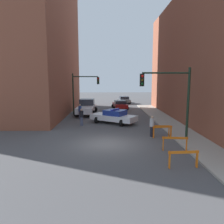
{
  "coord_description": "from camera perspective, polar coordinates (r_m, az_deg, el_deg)",
  "views": [
    {
      "loc": [
        0.08,
        -14.76,
        4.48
      ],
      "look_at": [
        0.46,
        7.27,
        1.16
      ],
      "focal_mm": 35.0,
      "sensor_mm": 36.0,
      "label": 1
    }
  ],
  "objects": [
    {
      "name": "barrier_back",
      "position": [
        17.36,
        13.04,
        -4.51
      ],
      "size": [
        1.58,
        0.44,
        0.9
      ],
      "rotation": [
        0.0,
        0.0,
        0.19
      ],
      "color": "orange",
      "rests_on": "ground_plane"
    },
    {
      "name": "pedestrian_corner",
      "position": [
        25.24,
        -8.35,
        0.24
      ],
      "size": [
        0.49,
        0.49,
        1.66
      ],
      "rotation": [
        0.0,
        0.0,
        5.76
      ],
      "color": "#474C66",
      "rests_on": "ground_plane"
    },
    {
      "name": "traffic_light_far",
      "position": [
        28.19,
        -7.93,
        6.29
      ],
      "size": [
        3.44,
        0.35,
        5.2
      ],
      "color": "black",
      "rests_on": "ground_plane"
    },
    {
      "name": "white_truck",
      "position": [
        28.23,
        -6.72,
        1.24
      ],
      "size": [
        2.72,
        5.44,
        1.9
      ],
      "rotation": [
        0.0,
        0.0,
        -0.02
      ],
      "color": "silver",
      "rests_on": "ground_plane"
    },
    {
      "name": "parked_car_near",
      "position": [
        32.98,
        2.08,
        1.95
      ],
      "size": [
        2.55,
        4.46,
        1.31
      ],
      "rotation": [
        0.0,
        0.0,
        0.1
      ],
      "color": "maroon",
      "rests_on": "ground_plane"
    },
    {
      "name": "parked_car_mid",
      "position": [
        40.87,
        3.13,
        3.22
      ],
      "size": [
        2.53,
        4.44,
        1.31
      ],
      "rotation": [
        0.0,
        0.0,
        0.09
      ],
      "color": "#474C51",
      "rests_on": "ground_plane"
    },
    {
      "name": "barrier_front",
      "position": [
        11.83,
        18.17,
        -10.93
      ],
      "size": [
        1.6,
        0.26,
        0.9
      ],
      "rotation": [
        0.0,
        0.0,
        0.07
      ],
      "color": "orange",
      "rests_on": "ground_plane"
    },
    {
      "name": "barrier_mid",
      "position": [
        14.38,
        16.11,
        -7.35
      ],
      "size": [
        1.6,
        0.32,
        0.9
      ],
      "rotation": [
        0.0,
        0.0,
        -0.11
      ],
      "color": "orange",
      "rests_on": "ground_plane"
    },
    {
      "name": "sidewalk_right",
      "position": [
        16.58,
        20.9,
        -7.47
      ],
      "size": [
        2.4,
        44.0,
        0.12
      ],
      "color": "#9E998E",
      "rests_on": "ground_plane"
    },
    {
      "name": "building_corner_left",
      "position": [
        31.75,
        -24.7,
        18.6
      ],
      "size": [
        14.0,
        20.0,
        20.83
      ],
      "color": "brown",
      "rests_on": "ground_plane"
    },
    {
      "name": "pedestrian_sidewalk",
      "position": [
        17.37,
        10.39,
        -3.59
      ],
      "size": [
        0.51,
        0.51,
        1.66
      ],
      "rotation": [
        0.0,
        0.0,
        5.5
      ],
      "color": "black",
      "rests_on": "ground_plane"
    },
    {
      "name": "police_car",
      "position": [
        22.23,
        0.47,
        -1.15
      ],
      "size": [
        4.95,
        4.12,
        1.52
      ],
      "rotation": [
        0.0,
        0.0,
        0.99
      ],
      "color": "white",
      "rests_on": "ground_plane"
    },
    {
      "name": "barrier_corner",
      "position": [
        17.6,
        12.36,
        -4.31
      ],
      "size": [
        1.6,
        0.24,
        0.9
      ],
      "rotation": [
        0.0,
        0.0,
        -0.05
      ],
      "color": "orange",
      "rests_on": "ground_plane"
    },
    {
      "name": "pedestrian_crossing",
      "position": [
        21.39,
        -7.96,
        -1.25
      ],
      "size": [
        0.48,
        0.48,
        1.66
      ],
      "rotation": [
        0.0,
        0.0,
        1.15
      ],
      "color": "#474C66",
      "rests_on": "ground_plane"
    },
    {
      "name": "traffic_light_near",
      "position": [
        16.41,
        15.53,
        4.95
      ],
      "size": [
        3.64,
        0.35,
        5.2
      ],
      "color": "black",
      "rests_on": "sidewalk_right"
    },
    {
      "name": "ground_plane",
      "position": [
        15.42,
        -1.26,
        -8.31
      ],
      "size": [
        120.0,
        120.0,
        0.0
      ],
      "primitive_type": "plane",
      "color": "#4C4C4F"
    }
  ]
}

